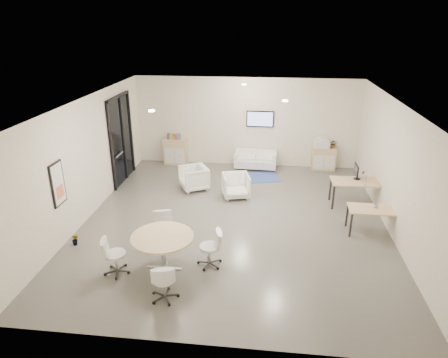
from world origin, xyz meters
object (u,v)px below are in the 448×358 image
desk_rear (357,184)px  desk_front (375,211)px  armchair_right (236,185)px  loveseat (256,160)px  armchair_left (194,177)px  sideboard_left (176,152)px  round_table (162,239)px  sideboard_right (324,159)px

desk_rear → desk_front: bearing=-87.6°
armchair_right → desk_rear: size_ratio=0.53×
armchair_right → desk_front: size_ratio=0.62×
loveseat → armchair_left: size_ratio=1.83×
desk_rear → loveseat: bearing=134.7°
sideboard_left → desk_rear: bearing=-26.0°
armchair_right → desk_front: 4.07m
desk_front → round_table: bearing=-155.5°
loveseat → round_table: round_table is taller
armchair_left → sideboard_right: bearing=89.4°
sideboard_right → armchair_right: sideboard_right is taller
sideboard_left → round_table: bearing=-79.3°
armchair_right → round_table: round_table is taller
armchair_left → armchair_right: 1.46m
sideboard_left → desk_front: size_ratio=0.73×
armchair_left → round_table: size_ratio=0.62×
loveseat → armchair_right: size_ratio=1.89×
sideboard_left → armchair_left: bearing=-64.0°
loveseat → armchair_right: 2.63m
armchair_left → desk_rear: 4.96m
loveseat → sideboard_left: bearing=179.7°
armchair_left → desk_front: bearing=37.5°
sideboard_right → loveseat: (-2.43, -0.15, -0.11)m
armchair_right → round_table: bearing=-121.4°
sideboard_left → desk_front: (6.15, -4.51, 0.13)m
loveseat → desk_front: size_ratio=1.17×
sideboard_left → desk_rear: (6.01, -2.94, 0.22)m
loveseat → desk_rear: 4.15m
loveseat → armchair_left: armchair_left is taller
armchair_right → round_table: size_ratio=0.60×
sideboard_right → armchair_right: (-2.92, -2.74, -0.01)m
sideboard_left → desk_front: bearing=-36.3°
loveseat → desk_front: (3.16, -4.38, 0.30)m
sideboard_left → sideboard_right: size_ratio=1.15×
sideboard_left → armchair_right: (2.49, -2.72, -0.08)m
armchair_left → round_table: armchair_left is taller
sideboard_right → loveseat: size_ratio=0.55×
armchair_right → desk_rear: 3.54m
sideboard_left → round_table: (1.26, -6.68, 0.26)m
round_table → armchair_right: bearing=72.7°
armchair_right → armchair_left: bearing=147.9°
desk_rear → armchair_right: bearing=173.9°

